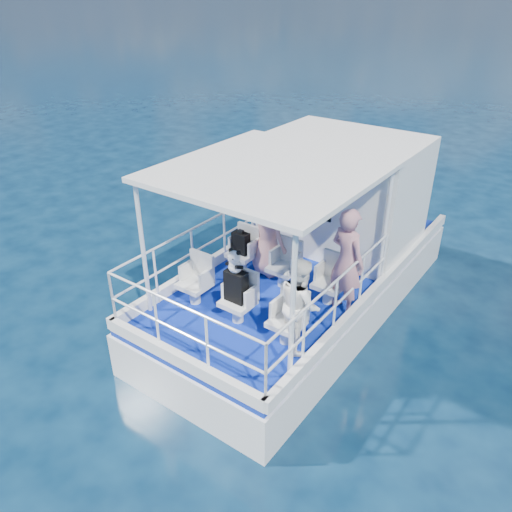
{
  "coord_description": "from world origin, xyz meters",
  "views": [
    {
      "loc": [
        3.99,
        -6.15,
        5.61
      ],
      "look_at": [
        -0.15,
        -0.4,
        1.71
      ],
      "focal_mm": 35.0,
      "sensor_mm": 36.0,
      "label": 1
    }
  ],
  "objects_px": {
    "passenger_port_fwd": "(269,230)",
    "backpack_center": "(236,286)",
    "passenger_stbd_aft": "(300,304)",
    "panda": "(235,261)"
  },
  "relations": [
    {
      "from": "passenger_port_fwd",
      "to": "backpack_center",
      "type": "bearing_deg",
      "value": 130.86
    },
    {
      "from": "passenger_port_fwd",
      "to": "backpack_center",
      "type": "relative_size",
      "value": 3.3
    },
    {
      "from": "passenger_port_fwd",
      "to": "backpack_center",
      "type": "height_order",
      "value": "passenger_port_fwd"
    },
    {
      "from": "passenger_port_fwd",
      "to": "backpack_center",
      "type": "xyz_separation_m",
      "value": [
        0.46,
        -1.54,
        -0.21
      ]
    },
    {
      "from": "passenger_port_fwd",
      "to": "backpack_center",
      "type": "distance_m",
      "value": 1.62
    },
    {
      "from": "passenger_stbd_aft",
      "to": "backpack_center",
      "type": "xyz_separation_m",
      "value": [
        -1.1,
        -0.06,
        -0.08
      ]
    },
    {
      "from": "passenger_stbd_aft",
      "to": "panda",
      "type": "height_order",
      "value": "passenger_stbd_aft"
    },
    {
      "from": "passenger_stbd_aft",
      "to": "passenger_port_fwd",
      "type": "bearing_deg",
      "value": -2.24
    },
    {
      "from": "passenger_port_fwd",
      "to": "panda",
      "type": "height_order",
      "value": "passenger_port_fwd"
    },
    {
      "from": "panda",
      "to": "backpack_center",
      "type": "bearing_deg",
      "value": 82.86
    }
  ]
}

